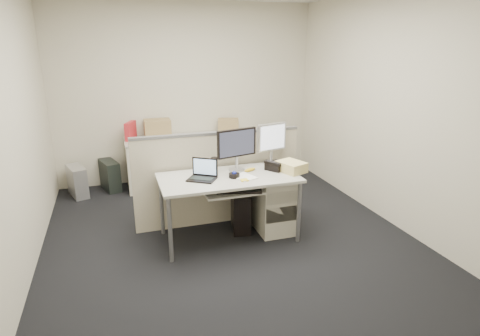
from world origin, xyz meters
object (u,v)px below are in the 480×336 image
object	(u,v)px
laptop	(202,170)
desk_phone	(277,166)
monitor_main	(237,150)
desk	(229,182)

from	to	relation	value
laptop	desk_phone	size ratio (longest dim) A/B	1.21
monitor_main	laptop	xyz separation A→B (m)	(-0.45, -0.20, -0.13)
laptop	desk_phone	world-z (taller)	laptop
desk	monitor_main	bearing A→B (deg)	50.19
desk	laptop	xyz separation A→B (m)	(-0.30, -0.02, 0.17)
desk	desk_phone	world-z (taller)	desk_phone
monitor_main	laptop	world-z (taller)	monitor_main
desk	monitor_main	distance (m)	0.38
monitor_main	laptop	distance (m)	0.51
desk	laptop	distance (m)	0.35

